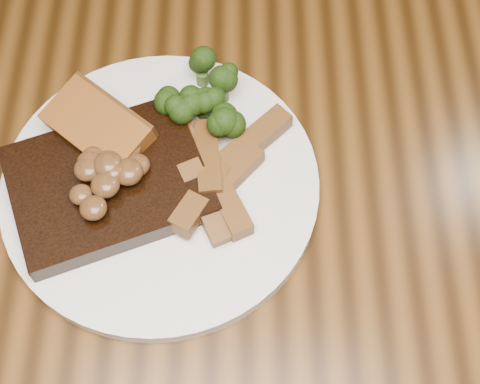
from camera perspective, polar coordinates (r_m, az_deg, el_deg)
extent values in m
plane|color=#311B0B|center=(1.37, -0.43, -15.99)|extent=(4.50, 4.50, 0.00)
cube|color=#523110|center=(0.67, -0.84, -2.99)|extent=(1.60, 0.90, 0.04)
cylinder|color=black|center=(1.39, 8.61, 7.69)|extent=(0.04, 0.04, 0.45)
cylinder|color=black|center=(1.37, -6.89, 7.21)|extent=(0.04, 0.04, 0.45)
cylinder|color=white|center=(0.67, -6.77, 0.49)|extent=(0.34, 0.34, 0.01)
cube|color=black|center=(0.65, -11.11, 0.69)|extent=(0.22, 0.19, 0.03)
cube|color=beige|center=(0.63, -11.54, -4.52)|extent=(0.13, 0.06, 0.02)
cube|color=#91511A|center=(0.68, -11.80, 4.52)|extent=(0.12, 0.11, 0.02)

